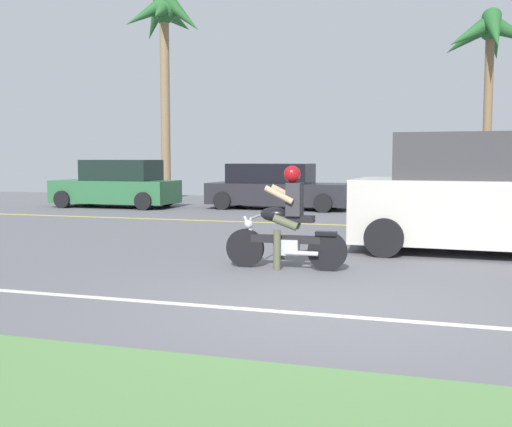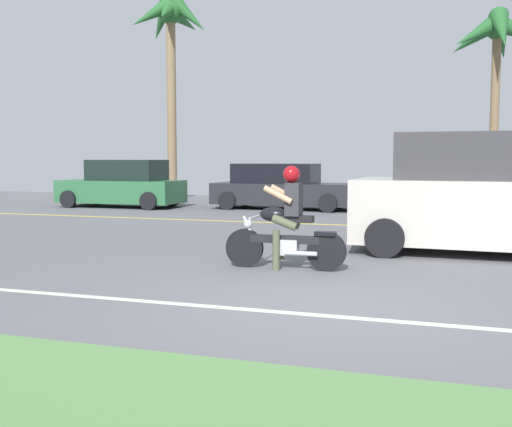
{
  "view_description": "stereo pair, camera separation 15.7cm",
  "coord_description": "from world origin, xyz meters",
  "px_view_note": "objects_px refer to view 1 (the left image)",
  "views": [
    {
      "loc": [
        1.17,
        -6.67,
        1.62
      ],
      "look_at": [
        -1.74,
        2.63,
        0.74
      ],
      "focal_mm": 43.88,
      "sensor_mm": 36.0,
      "label": 1
    },
    {
      "loc": [
        1.32,
        -6.62,
        1.62
      ],
      "look_at": [
        -1.74,
        2.63,
        0.74
      ],
      "focal_mm": 43.88,
      "sensor_mm": 36.0,
      "label": 2
    }
  ],
  "objects_px": {
    "parked_car_0": "(117,185)",
    "palm_tree_0": "(164,32)",
    "motorcyclist": "(287,226)",
    "suv_nearby": "(491,196)",
    "palm_tree_1": "(488,44)",
    "parked_car_1": "(276,188)"
  },
  "relations": [
    {
      "from": "motorcyclist",
      "to": "suv_nearby",
      "type": "xyz_separation_m",
      "value": [
        2.91,
        2.43,
        0.34
      ]
    },
    {
      "from": "parked_car_1",
      "to": "suv_nearby",
      "type": "bearing_deg",
      "value": -52.85
    },
    {
      "from": "palm_tree_1",
      "to": "palm_tree_0",
      "type": "bearing_deg",
      "value": 179.56
    },
    {
      "from": "motorcyclist",
      "to": "palm_tree_0",
      "type": "distance_m",
      "value": 16.9
    },
    {
      "from": "parked_car_0",
      "to": "parked_car_1",
      "type": "relative_size",
      "value": 0.9
    },
    {
      "from": "parked_car_0",
      "to": "palm_tree_0",
      "type": "relative_size",
      "value": 0.51
    },
    {
      "from": "suv_nearby",
      "to": "palm_tree_1",
      "type": "xyz_separation_m",
      "value": [
        0.39,
        10.98,
        4.33
      ]
    },
    {
      "from": "palm_tree_0",
      "to": "palm_tree_1",
      "type": "bearing_deg",
      "value": -0.44
    },
    {
      "from": "palm_tree_0",
      "to": "suv_nearby",
      "type": "bearing_deg",
      "value": -44.46
    },
    {
      "from": "suv_nearby",
      "to": "palm_tree_1",
      "type": "relative_size",
      "value": 0.73
    },
    {
      "from": "motorcyclist",
      "to": "parked_car_0",
      "type": "height_order",
      "value": "parked_car_0"
    },
    {
      "from": "palm_tree_0",
      "to": "palm_tree_1",
      "type": "height_order",
      "value": "palm_tree_0"
    },
    {
      "from": "motorcyclist",
      "to": "palm_tree_1",
      "type": "relative_size",
      "value": 0.28
    },
    {
      "from": "motorcyclist",
      "to": "palm_tree_1",
      "type": "xyz_separation_m",
      "value": [
        3.29,
        13.41,
        4.67
      ]
    },
    {
      "from": "parked_car_0",
      "to": "palm_tree_1",
      "type": "xyz_separation_m",
      "value": [
        11.42,
        4.09,
        4.59
      ]
    },
    {
      "from": "parked_car_0",
      "to": "palm_tree_0",
      "type": "distance_m",
      "value": 7.04
    },
    {
      "from": "parked_car_0",
      "to": "motorcyclist",
      "type": "bearing_deg",
      "value": -48.92
    },
    {
      "from": "motorcyclist",
      "to": "parked_car_0",
      "type": "xyz_separation_m",
      "value": [
        -8.13,
        9.32,
        0.08
      ]
    },
    {
      "from": "motorcyclist",
      "to": "palm_tree_0",
      "type": "relative_size",
      "value": 0.23
    },
    {
      "from": "parked_car_1",
      "to": "palm_tree_0",
      "type": "distance_m",
      "value": 8.51
    },
    {
      "from": "suv_nearby",
      "to": "palm_tree_1",
      "type": "height_order",
      "value": "palm_tree_1"
    },
    {
      "from": "palm_tree_1",
      "to": "motorcyclist",
      "type": "bearing_deg",
      "value": -103.8
    }
  ]
}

